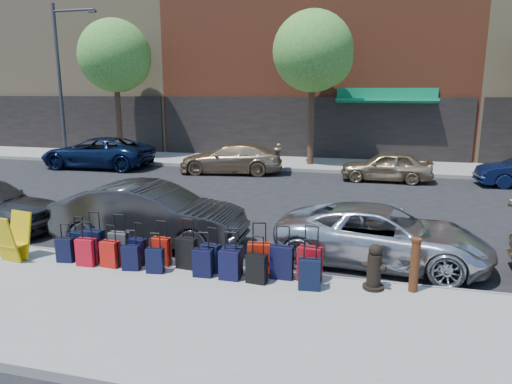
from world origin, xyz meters
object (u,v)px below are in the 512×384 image
(car_far_1, at_px, (231,159))
(car_far_2, at_px, (386,166))
(suitcase_front_5, at_px, (187,253))
(streetlight, at_px, (62,73))
(bollard, at_px, (415,264))
(tree_left, at_px, (117,58))
(display_rack, at_px, (12,238))
(fire_hydrant, at_px, (374,268))
(car_near_2, at_px, (382,235))
(car_near_1, at_px, (151,215))
(tree_center, at_px, (316,54))
(car_far_0, at_px, (98,153))

(car_far_1, xyz_separation_m, car_far_2, (6.82, -0.19, -0.05))
(suitcase_front_5, relative_size, car_far_2, 0.28)
(streetlight, relative_size, car_far_2, 2.17)
(bollard, relative_size, car_far_2, 0.27)
(tree_left, distance_m, car_far_1, 8.97)
(suitcase_front_5, height_order, display_rack, suitcase_front_5)
(streetlight, bearing_deg, fire_hydrant, -39.62)
(display_rack, bearing_deg, car_near_2, 25.13)
(car_near_1, bearing_deg, streetlight, 41.08)
(streetlight, height_order, car_far_2, streetlight)
(streetlight, distance_m, fire_hydrant, 21.80)
(tree_center, height_order, car_far_1, tree_center)
(car_far_2, bearing_deg, bollard, 1.18)
(tree_center, height_order, bollard, tree_center)
(bollard, height_order, car_far_1, car_far_1)
(car_near_1, distance_m, car_near_2, 5.39)
(streetlight, relative_size, fire_hydrant, 9.43)
(bollard, relative_size, car_near_1, 0.22)
(suitcase_front_5, xyz_separation_m, car_far_2, (4.05, 11.38, 0.16))
(fire_hydrant, xyz_separation_m, car_far_1, (-6.44, 11.64, 0.14))
(fire_hydrant, relative_size, car_far_1, 0.18)
(car_far_0, bearing_deg, display_rack, 23.74)
(car_far_0, bearing_deg, tree_left, -176.01)
(bollard, bearing_deg, suitcase_front_5, 179.91)
(tree_center, distance_m, streetlight, 13.48)
(car_near_1, bearing_deg, car_near_2, -90.38)
(suitcase_front_5, height_order, car_far_0, car_far_0)
(suitcase_front_5, relative_size, display_rack, 1.01)
(car_far_1, bearing_deg, car_near_2, 25.62)
(suitcase_front_5, xyz_separation_m, car_far_0, (-9.57, 11.40, 0.28))
(car_near_1, height_order, car_far_1, car_near_1)
(suitcase_front_5, height_order, car_far_2, car_far_2)
(fire_hydrant, bearing_deg, tree_center, 124.03)
(bollard, bearing_deg, tree_center, 104.68)
(tree_left, xyz_separation_m, streetlight, (-2.94, -0.70, -0.75))
(bollard, distance_m, car_near_1, 6.14)
(bollard, distance_m, car_far_2, 11.39)
(tree_left, xyz_separation_m, car_near_2, (13.69, -12.60, -4.79))
(tree_center, bearing_deg, car_near_2, -75.80)
(car_near_2, bearing_deg, bollard, -156.35)
(display_rack, distance_m, car_far_2, 14.22)
(car_far_0, bearing_deg, car_far_2, 87.57)
(fire_hydrant, bearing_deg, car_far_0, 161.11)
(tree_left, xyz_separation_m, car_far_1, (7.11, -2.71, -4.73))
(car_near_2, xyz_separation_m, car_far_0, (-13.37, 9.71, 0.12))
(tree_left, bearing_deg, suitcase_front_5, -55.30)
(suitcase_front_5, xyz_separation_m, bollard, (4.35, -0.01, 0.19))
(tree_left, height_order, car_near_2, tree_left)
(fire_hydrant, relative_size, car_far_2, 0.23)
(streetlight, height_order, display_rack, streetlight)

